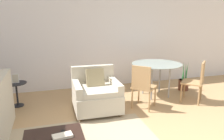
% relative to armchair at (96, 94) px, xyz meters
% --- Properties ---
extents(wall_back, '(12.00, 0.06, 2.75)m').
position_rel_armchair_xyz_m(wall_back, '(0.58, 1.57, 1.04)').
color(wall_back, white).
rests_on(wall_back, ground_plane).
extents(armchair, '(0.89, 0.90, 0.84)m').
position_rel_armchair_xyz_m(armchair, '(0.00, 0.00, 0.00)').
color(armchair, beige).
rests_on(armchair, ground_plane).
extents(book_stack, '(0.25, 0.16, 0.03)m').
position_rel_armchair_xyz_m(book_stack, '(-0.76, -1.56, 0.08)').
color(book_stack, beige).
rests_on(book_stack, ottoman).
extents(tv_remote_primary, '(0.06, 0.16, 0.01)m').
position_rel_armchair_xyz_m(tv_remote_primary, '(-0.74, -1.48, 0.07)').
color(tv_remote_primary, black).
rests_on(tv_remote_primary, ottoman).
extents(side_table, '(0.42, 0.42, 0.50)m').
position_rel_armchair_xyz_m(side_table, '(-1.52, 0.67, 0.02)').
color(side_table, black).
rests_on(side_table, ground_plane).
extents(picture_frame, '(0.14, 0.07, 0.18)m').
position_rel_armchair_xyz_m(picture_frame, '(-1.52, 0.67, 0.26)').
color(picture_frame, silver).
rests_on(picture_frame, side_table).
extents(dining_table, '(1.14, 1.14, 0.77)m').
position_rel_armchair_xyz_m(dining_table, '(1.52, 0.42, 0.35)').
color(dining_table, '#8C9E99').
rests_on(dining_table, ground_plane).
extents(dining_chair_near_left, '(0.59, 0.59, 0.90)m').
position_rel_armchair_xyz_m(dining_chair_near_left, '(0.90, -0.21, 0.18)').
color(dining_chair_near_left, tan).
rests_on(dining_chair_near_left, ground_plane).
extents(dining_chair_near_right, '(0.59, 0.59, 0.90)m').
position_rel_armchair_xyz_m(dining_chair_near_right, '(2.15, -0.21, 0.18)').
color(dining_chair_near_right, tan).
rests_on(dining_chair_near_right, ground_plane).
extents(potted_plant_small, '(0.25, 0.25, 0.75)m').
position_rel_armchair_xyz_m(potted_plant_small, '(2.40, 0.59, -0.13)').
color(potted_plant_small, brown).
rests_on(potted_plant_small, ground_plane).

